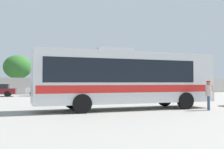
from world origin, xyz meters
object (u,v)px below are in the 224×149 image
object	(u,v)px
attendant_by_bus_door	(209,93)
parked_car_second_white	(45,89)
coach_bus_silver_red	(124,77)
roadside_tree_midright	(82,66)
roadside_tree_midleft	(18,67)
roadside_tree_right	(131,68)

from	to	relation	value
attendant_by_bus_door	parked_car_second_white	bearing A→B (deg)	114.19
coach_bus_silver_red	roadside_tree_midright	bearing A→B (deg)	85.79
roadside_tree_midleft	coach_bus_silver_red	bearing A→B (deg)	-74.40
parked_car_second_white	roadside_tree_midleft	bearing A→B (deg)	109.36
coach_bus_silver_red	roadside_tree_midright	distance (m)	28.68
roadside_tree_midright	parked_car_second_white	bearing A→B (deg)	-121.06
coach_bus_silver_red	parked_car_second_white	distance (m)	18.53
coach_bus_silver_red	roadside_tree_midright	size ratio (longest dim) A/B	1.68
roadside_tree_midleft	roadside_tree_right	xyz separation A→B (m)	(17.77, -3.57, -0.07)
roadside_tree_midright	roadside_tree_right	world-z (taller)	roadside_tree_midright
parked_car_second_white	roadside_tree_midright	distance (m)	12.78
parked_car_second_white	roadside_tree_midleft	xyz separation A→B (m)	(-3.88, 11.03, 3.29)
coach_bus_silver_red	attendant_by_bus_door	xyz separation A→B (m)	(4.68, -1.84, -0.98)
attendant_by_bus_door	coach_bus_silver_red	bearing A→B (deg)	158.56
attendant_by_bus_door	roadside_tree_midleft	xyz separation A→B (m)	(-12.79, 30.87, 3.07)
coach_bus_silver_red	parked_car_second_white	xyz separation A→B (m)	(-4.23, 18.00, -1.20)
coach_bus_silver_red	roadside_tree_midleft	bearing A→B (deg)	105.60
roadside_tree_midright	roadside_tree_right	bearing A→B (deg)	-21.90
roadside_tree_midright	roadside_tree_midleft	bearing A→B (deg)	177.02
coach_bus_silver_red	parked_car_second_white	size ratio (longest dim) A/B	2.47
parked_car_second_white	roadside_tree_right	xyz separation A→B (m)	(13.89, 7.46, 3.22)
coach_bus_silver_red	attendant_by_bus_door	world-z (taller)	coach_bus_silver_red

